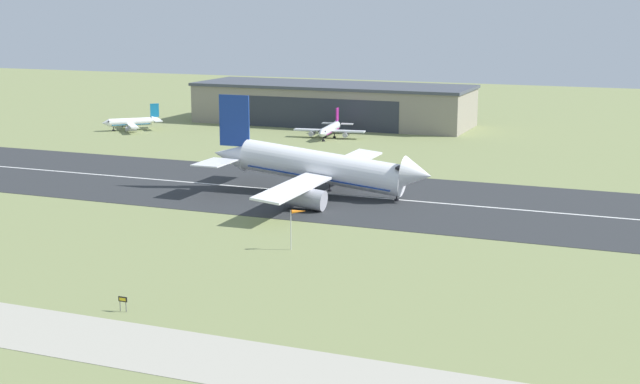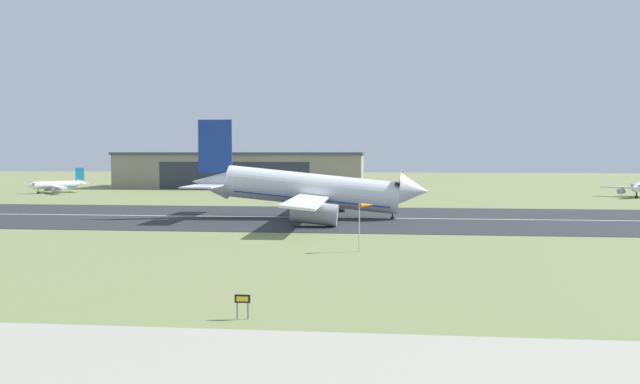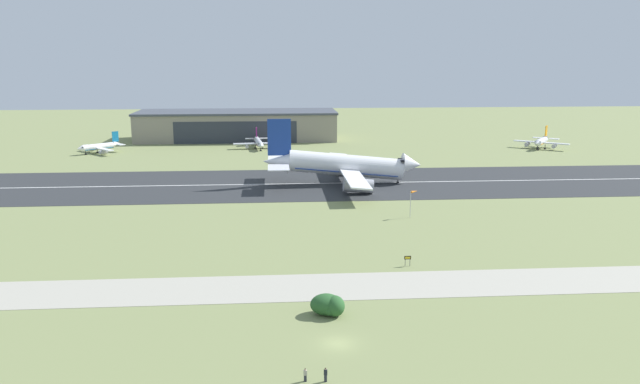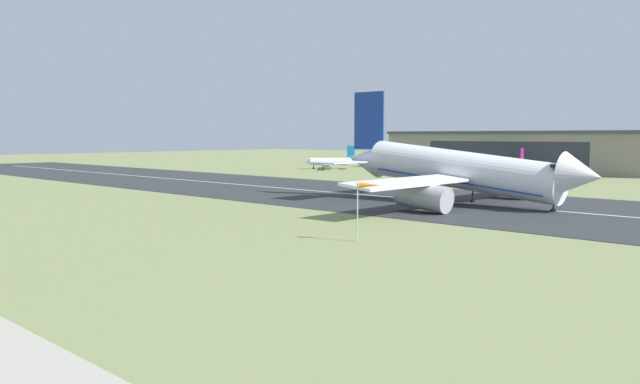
{
  "view_description": "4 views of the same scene",
  "coord_description": "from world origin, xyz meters",
  "px_view_note": "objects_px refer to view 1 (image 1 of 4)",
  "views": [
    {
      "loc": [
        76.96,
        -58.09,
        37.0
      ],
      "look_at": [
        24.33,
        72.48,
        7.37
      ],
      "focal_mm": 50.0,
      "sensor_mm": 36.0,
      "label": 1
    },
    {
      "loc": [
        26.31,
        -17.32,
        13.02
      ],
      "look_at": [
        17.43,
        70.14,
        7.27
      ],
      "focal_mm": 35.0,
      "sensor_mm": 36.0,
      "label": 2
    },
    {
      "loc": [
        -7.89,
        -75.04,
        36.95
      ],
      "look_at": [
        2.89,
        71.5,
        4.57
      ],
      "focal_mm": 35.0,
      "sensor_mm": 36.0,
      "label": 3
    },
    {
      "loc": [
        65.22,
        12.37,
        11.26
      ],
      "look_at": [
        24.12,
        56.39,
        5.78
      ],
      "focal_mm": 35.0,
      "sensor_mm": 36.0,
      "label": 4
    }
  ],
  "objects_px": {
    "airplane_landing": "(320,168)",
    "windsock_pole": "(298,214)",
    "runway_sign": "(123,301)",
    "airplane_parked_centre": "(330,129)",
    "airplane_parked_west": "(132,122)"
  },
  "relations": [
    {
      "from": "airplane_landing",
      "to": "airplane_parked_west",
      "type": "height_order",
      "value": "airplane_landing"
    },
    {
      "from": "windsock_pole",
      "to": "runway_sign",
      "type": "distance_m",
      "value": 35.6
    },
    {
      "from": "windsock_pole",
      "to": "runway_sign",
      "type": "relative_size",
      "value": 3.3
    },
    {
      "from": "runway_sign",
      "to": "windsock_pole",
      "type": "bearing_deg",
      "value": 75.81
    },
    {
      "from": "runway_sign",
      "to": "airplane_parked_centre",
      "type": "bearing_deg",
      "value": 101.51
    },
    {
      "from": "windsock_pole",
      "to": "runway_sign",
      "type": "height_order",
      "value": "windsock_pole"
    },
    {
      "from": "airplane_parked_west",
      "to": "runway_sign",
      "type": "distance_m",
      "value": 165.08
    },
    {
      "from": "airplane_parked_west",
      "to": "airplane_landing",
      "type": "bearing_deg",
      "value": -36.67
    },
    {
      "from": "runway_sign",
      "to": "airplane_parked_west",
      "type": "bearing_deg",
      "value": 123.29
    },
    {
      "from": "airplane_landing",
      "to": "windsock_pole",
      "type": "height_order",
      "value": "airplane_landing"
    },
    {
      "from": "airplane_landing",
      "to": "airplane_parked_west",
      "type": "distance_m",
      "value": 109.0
    },
    {
      "from": "airplane_landing",
      "to": "runway_sign",
      "type": "distance_m",
      "value": 73.1
    },
    {
      "from": "airplane_parked_west",
      "to": "windsock_pole",
      "type": "bearing_deg",
      "value": -46.25
    },
    {
      "from": "airplane_parked_west",
      "to": "runway_sign",
      "type": "bearing_deg",
      "value": -56.71
    },
    {
      "from": "airplane_parked_west",
      "to": "windsock_pole",
      "type": "relative_size",
      "value": 2.89
    }
  ]
}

